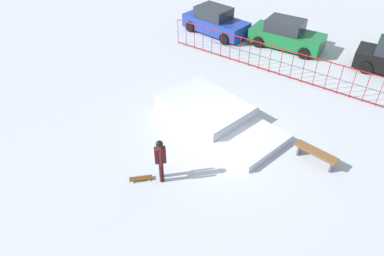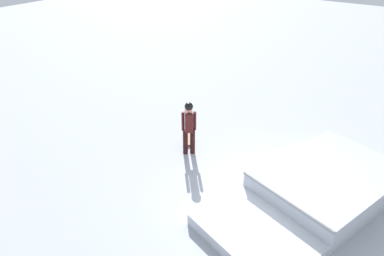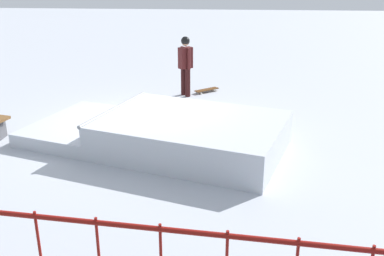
{
  "view_description": "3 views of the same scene",
  "coord_description": "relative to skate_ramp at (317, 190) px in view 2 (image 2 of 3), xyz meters",
  "views": [
    {
      "loc": [
        4.49,
        -9.94,
        9.13
      ],
      "look_at": [
        -0.77,
        -0.91,
        0.9
      ],
      "focal_mm": 33.32,
      "sensor_mm": 36.0,
      "label": 1
    },
    {
      "loc": [
        6.79,
        2.5,
        6.12
      ],
      "look_at": [
        -0.7,
        -2.75,
        1.0
      ],
      "focal_mm": 33.58,
      "sensor_mm": 36.0,
      "label": 2
    },
    {
      "loc": [
        -2.0,
        9.47,
        3.6
      ],
      "look_at": [
        -1.35,
        1.41,
        0.6
      ],
      "focal_mm": 41.12,
      "sensor_mm": 36.0,
      "label": 3
    }
  ],
  "objects": [
    {
      "name": "skateboard",
      "position": [
        -0.54,
        -4.35,
        -0.24
      ],
      "size": [
        0.74,
        0.67,
        0.09
      ],
      "rotation": [
        0.0,
        0.0,
        0.7
      ],
      "color": "#593314",
      "rests_on": "ground"
    },
    {
      "name": "ground_plane",
      "position": [
        0.87,
        -0.99,
        -0.32
      ],
      "size": [
        60.0,
        60.0,
        0.0
      ],
      "primitive_type": "plane",
      "color": "#B2B7C1"
    },
    {
      "name": "skater",
      "position": [
        0.06,
        -3.93,
        0.69
      ],
      "size": [
        0.43,
        0.41,
        1.73
      ],
      "rotation": [
        0.0,
        0.0,
        0.7
      ],
      "color": "black",
      "rests_on": "ground"
    },
    {
      "name": "skate_ramp",
      "position": [
        0.0,
        0.0,
        0.0
      ],
      "size": [
        5.93,
        4.11,
        0.74
      ],
      "rotation": [
        0.0,
        0.0,
        -0.31
      ],
      "color": "silver",
      "rests_on": "ground"
    }
  ]
}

